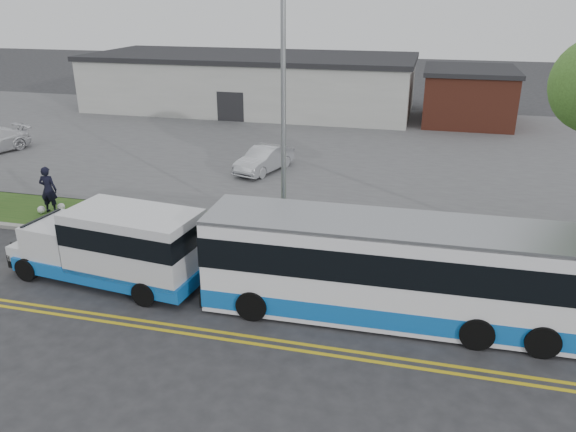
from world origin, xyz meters
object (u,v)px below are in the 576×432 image
(transit_bus, at_px, (387,269))
(streetlight_near, at_px, (283,101))
(shuttle_bus, at_px, (118,244))
(pedestrian, at_px, (48,190))
(parked_car_a, at_px, (264,159))

(transit_bus, bearing_deg, streetlight_near, 132.05)
(shuttle_bus, relative_size, transit_bus, 0.64)
(streetlight_near, xyz_separation_m, pedestrian, (-10.18, 0.11, -4.14))
(pedestrian, bearing_deg, streetlight_near, 172.52)
(streetlight_near, relative_size, pedestrian, 4.77)
(transit_bus, relative_size, parked_car_a, 2.66)
(streetlight_near, height_order, transit_bus, streetlight_near)
(transit_bus, xyz_separation_m, parked_car_a, (-7.34, 12.50, -0.72))
(streetlight_near, xyz_separation_m, parked_car_a, (-3.11, 7.97, -4.48))
(shuttle_bus, bearing_deg, transit_bus, 7.06)
(shuttle_bus, xyz_separation_m, parked_car_a, (1.09, 12.57, -0.60))
(shuttle_bus, distance_m, pedestrian, 7.61)
(streetlight_near, xyz_separation_m, transit_bus, (4.22, -4.53, -3.77))
(transit_bus, relative_size, pedestrian, 5.27)
(parked_car_a, bearing_deg, shuttle_bus, -78.19)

